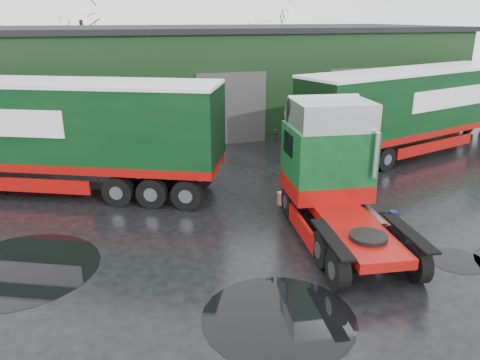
% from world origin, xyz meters
% --- Properties ---
extents(ground, '(100.00, 100.00, 0.00)m').
position_xyz_m(ground, '(0.00, 0.00, 0.00)').
color(ground, black).
extents(warehouse, '(32.40, 12.40, 6.30)m').
position_xyz_m(warehouse, '(2.00, 20.00, 3.16)').
color(warehouse, black).
rests_on(warehouse, ground).
extents(hero_tractor, '(3.82, 7.34, 4.37)m').
position_xyz_m(hero_tractor, '(2.05, 0.75, 2.18)').
color(hero_tractor, '#0D401A').
rests_on(hero_tractor, ground).
extents(trailer_left, '(14.78, 8.83, 4.61)m').
position_xyz_m(trailer_left, '(-7.50, 8.68, 2.30)').
color(trailer_left, silver).
rests_on(trailer_left, ground).
extents(lorry_right, '(17.16, 7.67, 4.47)m').
position_xyz_m(lorry_right, '(10.04, 9.00, 2.24)').
color(lorry_right, silver).
rests_on(lorry_right, ground).
extents(wash_bucket, '(0.36, 0.36, 0.28)m').
position_xyz_m(wash_bucket, '(4.73, 2.03, 0.14)').
color(wash_bucket, '#0D07A7').
rests_on(wash_bucket, ground).
extents(tree_back_a, '(4.40, 4.40, 9.50)m').
position_xyz_m(tree_back_a, '(-6.00, 30.00, 4.75)').
color(tree_back_a, black).
rests_on(tree_back_a, ground).
extents(tree_back_b, '(4.40, 4.40, 7.50)m').
position_xyz_m(tree_back_b, '(10.00, 30.00, 3.75)').
color(tree_back_b, black).
rests_on(tree_back_b, ground).
extents(puddle_0, '(3.78, 3.78, 0.01)m').
position_xyz_m(puddle_0, '(-1.35, -2.34, 0.00)').
color(puddle_0, black).
rests_on(puddle_0, ground).
extents(puddle_1, '(1.84, 1.84, 0.01)m').
position_xyz_m(puddle_1, '(4.26, 1.78, 0.00)').
color(puddle_1, black).
rests_on(puddle_1, ground).
extents(puddle_2, '(4.53, 4.53, 0.01)m').
position_xyz_m(puddle_2, '(-7.72, 2.00, 0.00)').
color(puddle_2, black).
rests_on(puddle_2, ground).
extents(puddle_3, '(1.67, 1.67, 0.01)m').
position_xyz_m(puddle_3, '(4.79, -1.21, 0.00)').
color(puddle_3, black).
rests_on(puddle_3, ground).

